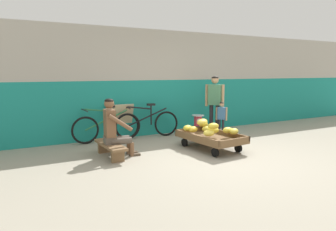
{
  "coord_description": "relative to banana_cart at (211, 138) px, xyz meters",
  "views": [
    {
      "loc": [
        -3.59,
        -4.57,
        1.65
      ],
      "look_at": [
        -0.63,
        0.98,
        0.75
      ],
      "focal_mm": 33.03,
      "sensor_mm": 36.0,
      "label": 1
    }
  ],
  "objects": [
    {
      "name": "ground_plane",
      "position": [
        -0.24,
        -0.68,
        -0.24
      ],
      "size": [
        80.0,
        80.0,
        0.0
      ],
      "primitive_type": "plane",
      "color": "gray"
    },
    {
      "name": "back_wall",
      "position": [
        -0.24,
        2.13,
        1.11
      ],
      "size": [
        16.0,
        0.3,
        2.71
      ],
      "color": "#19847A",
      "rests_on": "ground"
    },
    {
      "name": "banana_cart",
      "position": [
        0.0,
        0.0,
        0.0
      ],
      "size": [
        0.96,
        1.51,
        0.36
      ],
      "color": "brown",
      "rests_on": "ground"
    },
    {
      "name": "banana_pile",
      "position": [
        -0.02,
        0.06,
        0.22
      ],
      "size": [
        0.94,
        1.23,
        0.26
      ],
      "color": "yellow",
      "rests_on": "banana_cart"
    },
    {
      "name": "low_bench",
      "position": [
        -2.07,
        0.42,
        -0.04
      ],
      "size": [
        0.34,
        1.11,
        0.27
      ],
      "color": "brown",
      "rests_on": "ground"
    },
    {
      "name": "vendor_seated",
      "position": [
        -1.98,
        0.41,
        0.33
      ],
      "size": [
        0.7,
        0.52,
        1.14
      ],
      "color": "brown",
      "rests_on": "ground"
    },
    {
      "name": "plastic_crate",
      "position": [
        0.34,
        1.0,
        -0.09
      ],
      "size": [
        0.36,
        0.28,
        0.3
      ],
      "color": "red",
      "rests_on": "ground"
    },
    {
      "name": "weighing_scale",
      "position": [
        0.34,
        1.0,
        0.21
      ],
      "size": [
        0.3,
        0.3,
        0.29
      ],
      "color": "#28282D",
      "rests_on": "plastic_crate"
    },
    {
      "name": "bicycle_near_left",
      "position": [
        -1.73,
        1.76,
        0.11
      ],
      "size": [
        1.66,
        0.48,
        0.86
      ],
      "color": "black",
      "rests_on": "ground"
    },
    {
      "name": "bicycle_far_left",
      "position": [
        -0.69,
        1.73,
        0.11
      ],
      "size": [
        1.66,
        0.48,
        0.86
      ],
      "color": "black",
      "rests_on": "ground"
    },
    {
      "name": "sign_board",
      "position": [
        -1.36,
        1.97,
        0.19
      ],
      "size": [
        0.7,
        0.31,
        0.86
      ],
      "color": "#C6B289",
      "rests_on": "ground"
    },
    {
      "name": "customer_adult",
      "position": [
        0.94,
        1.14,
        0.71
      ],
      "size": [
        0.36,
        0.38,
        1.53
      ],
      "color": "#232328",
      "rests_on": "ground"
    },
    {
      "name": "customer_child",
      "position": [
        0.93,
        0.83,
        0.32
      ],
      "size": [
        0.21,
        0.22,
        0.9
      ],
      "color": "#232328",
      "rests_on": "ground"
    },
    {
      "name": "shopping_bag",
      "position": [
        0.52,
        0.68,
        -0.12
      ],
      "size": [
        0.18,
        0.12,
        0.24
      ],
      "primitive_type": "cube",
      "color": "silver",
      "rests_on": "ground"
    }
  ]
}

